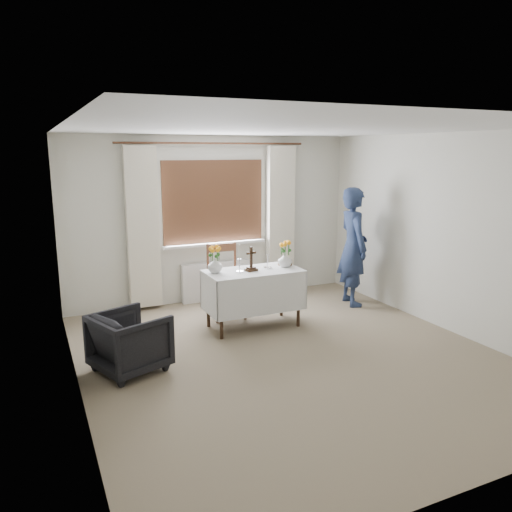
{
  "coord_description": "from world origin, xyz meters",
  "views": [
    {
      "loc": [
        -2.57,
        -4.62,
        2.27
      ],
      "look_at": [
        -0.04,
        0.87,
        0.99
      ],
      "focal_mm": 35.0,
      "sensor_mm": 36.0,
      "label": 1
    }
  ],
  "objects_px": {
    "armchair": "(130,342)",
    "person": "(353,247)",
    "wooden_chair": "(226,281)",
    "wooden_cross": "(251,259)",
    "altar_table": "(253,299)",
    "flower_vase_right": "(285,260)",
    "flower_vase_left": "(215,265)"
  },
  "relations": [
    {
      "from": "flower_vase_left",
      "to": "flower_vase_right",
      "type": "height_order",
      "value": "flower_vase_left"
    },
    {
      "from": "altar_table",
      "to": "wooden_chair",
      "type": "distance_m",
      "value": 0.57
    },
    {
      "from": "armchair",
      "to": "person",
      "type": "xyz_separation_m",
      "value": [
        3.49,
        0.98,
        0.56
      ]
    },
    {
      "from": "flower_vase_left",
      "to": "flower_vase_right",
      "type": "distance_m",
      "value": 0.96
    },
    {
      "from": "wooden_chair",
      "to": "person",
      "type": "bearing_deg",
      "value": -3.79
    },
    {
      "from": "person",
      "to": "flower_vase_left",
      "type": "relative_size",
      "value": 8.97
    },
    {
      "from": "wooden_cross",
      "to": "armchair",
      "type": "bearing_deg",
      "value": -169.31
    },
    {
      "from": "armchair",
      "to": "flower_vase_left",
      "type": "xyz_separation_m",
      "value": [
        1.23,
        0.76,
        0.54
      ]
    },
    {
      "from": "altar_table",
      "to": "wooden_chair",
      "type": "relative_size",
      "value": 1.22
    },
    {
      "from": "wooden_cross",
      "to": "flower_vase_left",
      "type": "bearing_deg",
      "value": 156.95
    },
    {
      "from": "altar_table",
      "to": "wooden_chair",
      "type": "height_order",
      "value": "wooden_chair"
    },
    {
      "from": "wooden_chair",
      "to": "wooden_cross",
      "type": "height_order",
      "value": "wooden_cross"
    },
    {
      "from": "person",
      "to": "wooden_cross",
      "type": "bearing_deg",
      "value": 111.54
    },
    {
      "from": "person",
      "to": "wooden_cross",
      "type": "distance_m",
      "value": 1.83
    },
    {
      "from": "wooden_cross",
      "to": "flower_vase_right",
      "type": "height_order",
      "value": "wooden_cross"
    },
    {
      "from": "altar_table",
      "to": "wooden_chair",
      "type": "xyz_separation_m",
      "value": [
        -0.17,
        0.52,
        0.13
      ]
    },
    {
      "from": "flower_vase_left",
      "to": "altar_table",
      "type": "bearing_deg",
      "value": -9.2
    },
    {
      "from": "wooden_chair",
      "to": "wooden_cross",
      "type": "xyz_separation_m",
      "value": [
        0.13,
        -0.54,
        0.41
      ]
    },
    {
      "from": "flower_vase_left",
      "to": "wooden_cross",
      "type": "bearing_deg",
      "value": -12.34
    },
    {
      "from": "wooden_cross",
      "to": "altar_table",
      "type": "bearing_deg",
      "value": 15.16
    },
    {
      "from": "armchair",
      "to": "wooden_cross",
      "type": "bearing_deg",
      "value": -89.19
    },
    {
      "from": "wooden_cross",
      "to": "flower_vase_left",
      "type": "height_order",
      "value": "wooden_cross"
    },
    {
      "from": "armchair",
      "to": "wooden_cross",
      "type": "xyz_separation_m",
      "value": [
        1.69,
        0.66,
        0.6
      ]
    },
    {
      "from": "armchair",
      "to": "flower_vase_left",
      "type": "height_order",
      "value": "flower_vase_left"
    },
    {
      "from": "altar_table",
      "to": "wooden_cross",
      "type": "distance_m",
      "value": 0.54
    },
    {
      "from": "wooden_chair",
      "to": "flower_vase_right",
      "type": "bearing_deg",
      "value": -36.56
    },
    {
      "from": "armchair",
      "to": "wooden_cross",
      "type": "height_order",
      "value": "wooden_cross"
    },
    {
      "from": "altar_table",
      "to": "armchair",
      "type": "height_order",
      "value": "altar_table"
    },
    {
      "from": "altar_table",
      "to": "armchair",
      "type": "relative_size",
      "value": 1.78
    },
    {
      "from": "wooden_chair",
      "to": "person",
      "type": "height_order",
      "value": "person"
    },
    {
      "from": "person",
      "to": "flower_vase_left",
      "type": "distance_m",
      "value": 2.27
    },
    {
      "from": "wooden_chair",
      "to": "flower_vase_left",
      "type": "height_order",
      "value": "wooden_chair"
    }
  ]
}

